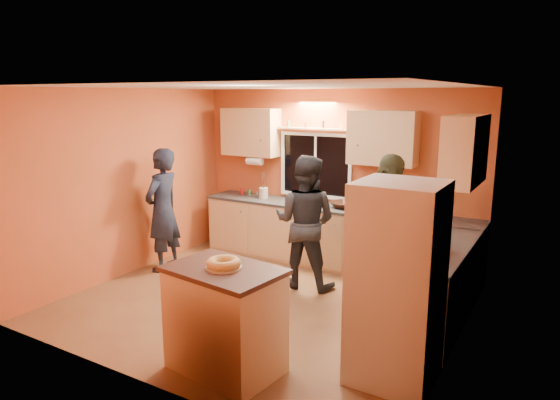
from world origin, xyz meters
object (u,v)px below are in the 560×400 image
Objects in this scene: refrigerator at (397,284)px; island at (225,319)px; person_left at (163,210)px; person_center at (305,222)px; person_right at (387,232)px.

refrigerator is 1.58m from island.
island is at bearing 47.48° from person_left.
person_center is at bearing 137.77° from refrigerator.
island is 0.63× the size of person_center.
person_right is (-0.59, 1.47, 0.03)m from refrigerator.
refrigerator is 1.01× the size of person_left.
refrigerator reaches higher than island.
person_left reaches higher than island.
island is 0.60× the size of person_right.
refrigerator is at bearing 32.48° from island.
refrigerator is 3.95m from person_left.
island is 3.01m from person_left.
person_center is at bearing 99.66° from person_right.
person_right is (1.14, -0.09, 0.05)m from person_center.
person_right reaches higher than person_left.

